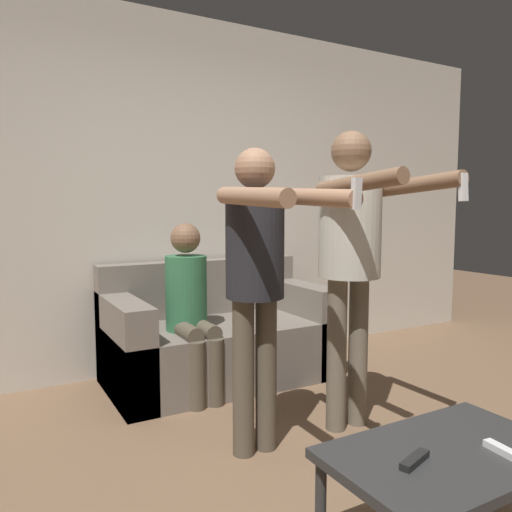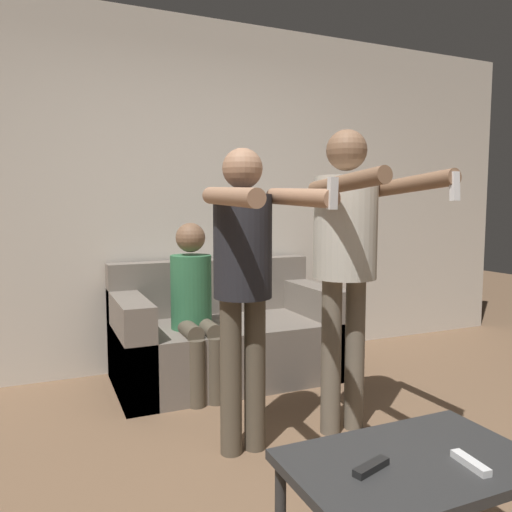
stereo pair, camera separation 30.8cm
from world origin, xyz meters
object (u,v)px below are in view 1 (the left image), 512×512
remote_near (504,451)px  coffee_table (448,463)px  person_standing_left (258,267)px  person_seated (190,303)px  person_standing_right (352,243)px  couch (218,339)px  remote_far (415,460)px

remote_near → coffee_table: bearing=141.7°
coffee_table → remote_near: size_ratio=5.52×
person_standing_left → coffee_table: person_standing_left is taller
person_standing_left → remote_near: size_ratio=10.08×
person_seated → remote_near: size_ratio=7.51×
person_standing_right → person_seated: (-0.59, 0.92, -0.44)m
couch → remote_far: bearing=-97.5°
remote_near → remote_far: (-0.31, 0.11, 0.00)m
couch → person_standing_left: size_ratio=1.03×
person_standing_right → remote_far: person_standing_right is taller
couch → person_seated: (-0.29, -0.19, 0.33)m
couch → coffee_table: bearing=-92.9°
person_seated → remote_far: size_ratio=7.45×
person_standing_left → person_seated: size_ratio=1.34×
coffee_table → person_standing_right: bearing=68.0°
coffee_table → remote_far: remote_far is taller
person_standing_right → remote_near: bearing=-103.4°
couch → remote_far: 2.15m
person_standing_left → remote_near: bearing=-73.5°
person_standing_left → remote_near: (0.33, -1.12, -0.53)m
person_standing_left → person_seated: (0.01, 0.92, -0.33)m
couch → person_standing_right: bearing=-74.8°
remote_near → remote_far: 0.33m
person_standing_right → coffee_table: bearing=-112.0°
person_standing_right → coffee_table: 1.29m
person_seated → coffee_table: size_ratio=1.36×
person_seated → remote_near: (0.32, -2.05, -0.20)m
person_standing_left → coffee_table: (0.19, -1.01, -0.59)m
coffee_table → remote_far: bearing=-178.5°
person_seated → couch: bearing=33.4°
person_seated → remote_far: 1.95m
couch → person_standing_left: (-0.30, -1.11, 0.66)m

